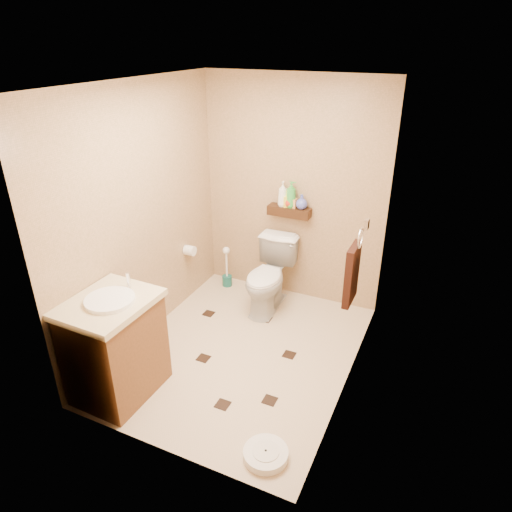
% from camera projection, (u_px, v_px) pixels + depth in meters
% --- Properties ---
extents(ground, '(2.50, 2.50, 0.00)m').
position_uv_depth(ground, '(242.00, 352.00, 4.32)').
color(ground, beige).
rests_on(ground, ground).
extents(wall_back, '(2.00, 0.04, 2.40)m').
position_uv_depth(wall_back, '(292.00, 193.00, 4.82)').
color(wall_back, tan).
rests_on(wall_back, ground).
extents(wall_front, '(2.00, 0.04, 2.40)m').
position_uv_depth(wall_front, '(149.00, 311.00, 2.78)').
color(wall_front, tan).
rests_on(wall_front, ground).
extents(wall_left, '(0.04, 2.50, 2.40)m').
position_uv_depth(wall_left, '(142.00, 218.00, 4.17)').
color(wall_left, tan).
rests_on(wall_left, ground).
extents(wall_right, '(0.04, 2.50, 2.40)m').
position_uv_depth(wall_right, '(359.00, 258.00, 3.42)').
color(wall_right, tan).
rests_on(wall_right, ground).
extents(ceiling, '(2.00, 2.50, 0.02)m').
position_uv_depth(ceiling, '(237.00, 83.00, 3.27)').
color(ceiling, white).
rests_on(ceiling, wall_back).
extents(wall_shelf, '(0.46, 0.14, 0.10)m').
position_uv_depth(wall_shelf, '(289.00, 211.00, 4.83)').
color(wall_shelf, '#36200E').
rests_on(wall_shelf, wall_back).
extents(floor_accents, '(1.21, 1.39, 0.01)m').
position_uv_depth(floor_accents, '(243.00, 355.00, 4.28)').
color(floor_accents, black).
rests_on(floor_accents, ground).
extents(toilet, '(0.45, 0.77, 0.77)m').
position_uv_depth(toilet, '(269.00, 276.00, 4.87)').
color(toilet, white).
rests_on(toilet, ground).
extents(vanity, '(0.61, 0.73, 1.01)m').
position_uv_depth(vanity, '(115.00, 346.00, 3.67)').
color(vanity, brown).
rests_on(vanity, ground).
extents(bathroom_scale, '(0.41, 0.41, 0.07)m').
position_uv_depth(bathroom_scale, '(266.00, 454.00, 3.24)').
color(bathroom_scale, white).
rests_on(bathroom_scale, ground).
extents(toilet_brush, '(0.12, 0.12, 0.50)m').
position_uv_depth(toilet_brush, '(227.00, 272.00, 5.39)').
color(toilet_brush, '#175D55').
rests_on(toilet_brush, ground).
extents(towel_ring, '(0.12, 0.30, 0.76)m').
position_uv_depth(towel_ring, '(352.00, 272.00, 3.77)').
color(towel_ring, silver).
rests_on(towel_ring, wall_right).
extents(toilet_paper, '(0.12, 0.11, 0.12)m').
position_uv_depth(toilet_paper, '(190.00, 250.00, 4.94)').
color(toilet_paper, white).
rests_on(toilet_paper, wall_left).
extents(bottle_a, '(0.12, 0.12, 0.26)m').
position_uv_depth(bottle_a, '(283.00, 194.00, 4.78)').
color(bottle_a, white).
rests_on(bottle_a, wall_shelf).
extents(bottle_b, '(0.11, 0.12, 0.18)m').
position_uv_depth(bottle_b, '(287.00, 198.00, 4.78)').
color(bottle_b, yellow).
rests_on(bottle_b, wall_shelf).
extents(bottle_c, '(0.13, 0.13, 0.15)m').
position_uv_depth(bottle_c, '(290.00, 200.00, 4.78)').
color(bottle_c, red).
rests_on(bottle_c, wall_shelf).
extents(bottle_d, '(0.11, 0.11, 0.28)m').
position_uv_depth(bottle_d, '(291.00, 194.00, 4.74)').
color(bottle_d, green).
rests_on(bottle_d, wall_shelf).
extents(bottle_e, '(0.07, 0.07, 0.15)m').
position_uv_depth(bottle_e, '(294.00, 201.00, 4.76)').
color(bottle_e, '#E7994D').
rests_on(bottle_e, wall_shelf).
extents(bottle_f, '(0.17, 0.17, 0.16)m').
position_uv_depth(bottle_f, '(302.00, 202.00, 4.72)').
color(bottle_f, '#4956B8').
rests_on(bottle_f, wall_shelf).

